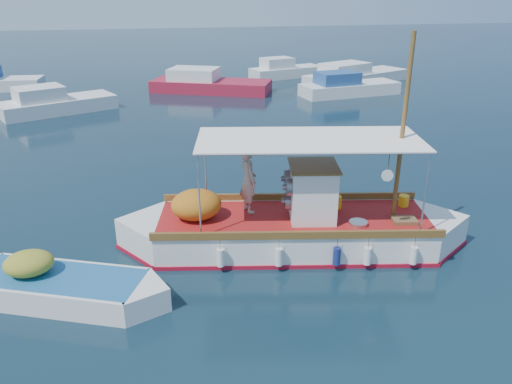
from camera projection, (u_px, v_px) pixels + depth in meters
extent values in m
plane|color=black|center=(304.00, 232.00, 15.14)|extent=(160.00, 160.00, 0.00)
cube|color=white|center=(293.00, 235.00, 14.20)|extent=(7.84, 3.81, 1.10)
cube|color=white|center=(161.00, 236.00, 14.12)|extent=(2.47, 2.47, 1.10)
cube|color=white|center=(424.00, 233.00, 14.28)|extent=(2.47, 2.47, 1.10)
cube|color=maroon|center=(293.00, 245.00, 14.33)|extent=(7.96, 3.91, 0.18)
cube|color=#A21A19|center=(294.00, 218.00, 14.00)|extent=(7.81, 3.62, 0.06)
cube|color=brown|center=(290.00, 197.00, 15.12)|extent=(7.51, 1.47, 0.20)
cube|color=brown|center=(298.00, 235.00, 12.79)|extent=(7.51, 1.47, 0.20)
cube|color=white|center=(312.00, 193.00, 13.71)|extent=(1.42, 1.50, 1.50)
cube|color=brown|center=(314.00, 166.00, 13.41)|extent=(1.53, 1.61, 0.06)
cylinder|color=slate|center=(290.00, 187.00, 13.29)|extent=(0.31, 0.53, 0.50)
cylinder|color=slate|center=(288.00, 178.00, 13.88)|extent=(0.31, 0.53, 0.50)
cylinder|color=slate|center=(289.00, 201.00, 13.80)|extent=(0.31, 0.53, 0.50)
cylinder|color=brown|center=(403.00, 130.00, 13.09)|extent=(0.14, 0.14, 5.01)
cylinder|color=brown|center=(371.00, 145.00, 13.23)|extent=(1.79, 0.40, 0.08)
cylinder|color=silver|center=(205.00, 167.00, 14.52)|extent=(0.05, 0.05, 2.25)
cylinder|color=silver|center=(199.00, 197.00, 12.49)|extent=(0.05, 0.05, 2.25)
cylinder|color=silver|center=(400.00, 166.00, 14.65)|extent=(0.05, 0.05, 2.25)
cylinder|color=silver|center=(425.00, 195.00, 12.61)|extent=(0.05, 0.05, 2.25)
cube|color=white|center=(309.00, 139.00, 13.13)|extent=(6.25, 3.43, 0.04)
ellipsoid|color=#B86C1B|center=(196.00, 205.00, 13.77)|extent=(1.59, 1.42, 0.84)
cube|color=#FAA916|center=(337.00, 203.00, 14.45)|extent=(0.28, 0.22, 0.40)
cylinder|color=#FAA916|center=(404.00, 201.00, 14.65)|extent=(0.35, 0.35, 0.34)
cube|color=brown|center=(404.00, 221.00, 13.66)|extent=(0.72, 0.56, 0.12)
cylinder|color=#B2B2B2|center=(358.00, 224.00, 13.50)|extent=(0.58, 0.58, 0.12)
cylinder|color=white|center=(387.00, 176.00, 12.44)|extent=(0.30, 0.08, 0.30)
cylinder|color=white|center=(220.00, 257.00, 12.82)|extent=(0.23, 0.23, 0.48)
cylinder|color=navy|center=(337.00, 256.00, 12.89)|extent=(0.23, 0.23, 0.48)
cylinder|color=white|center=(414.00, 255.00, 12.93)|extent=(0.23, 0.23, 0.48)
imported|color=#AEA390|center=(248.00, 180.00, 14.02)|extent=(0.59, 0.77, 1.90)
cube|color=white|center=(60.00, 291.00, 11.84)|extent=(4.29, 2.96, 0.78)
cube|color=white|center=(139.00, 300.00, 11.50)|extent=(1.44, 1.44, 0.78)
cube|color=#205E93|center=(58.00, 277.00, 11.70)|extent=(4.22, 2.80, 0.04)
ellipsoid|color=#A09A2D|center=(29.00, 263.00, 11.70)|extent=(1.42, 1.30, 0.57)
cube|color=silver|center=(59.00, 107.00, 29.34)|extent=(6.80, 4.93, 1.00)
cube|color=silver|center=(39.00, 94.00, 28.46)|extent=(3.19, 2.94, 0.80)
cube|color=maroon|center=(211.00, 87.00, 34.98)|extent=(8.63, 5.78, 1.00)
cube|color=silver|center=(194.00, 74.00, 34.86)|extent=(3.95, 3.47, 0.80)
cube|color=silver|center=(350.00, 90.00, 33.97)|extent=(7.05, 3.27, 1.00)
cube|color=#2A538C|center=(337.00, 78.00, 33.29)|extent=(2.98, 2.29, 0.80)
cube|color=silver|center=(356.00, 79.00, 38.20)|extent=(9.15, 6.01, 1.00)
cube|color=silver|center=(345.00, 68.00, 37.13)|extent=(4.14, 3.47, 0.80)
cube|color=silver|center=(287.00, 73.00, 40.55)|extent=(6.27, 3.53, 1.00)
cube|color=silver|center=(277.00, 63.00, 39.82)|extent=(2.75, 2.28, 0.80)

